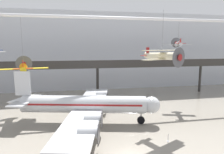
{
  "coord_description": "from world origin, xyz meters",
  "views": [
    {
      "loc": [
        -6.2,
        -21.6,
        13.13
      ],
      "look_at": [
        -0.01,
        10.12,
        8.21
      ],
      "focal_mm": 32.0,
      "sensor_mm": 36.0,
      "label": 1
    }
  ],
  "objects_px": {
    "airliner_silver_main": "(83,105)",
    "suspended_plane_yellow_lowwing": "(24,67)",
    "suspended_plane_silver_racer": "(178,44)",
    "stanchion_barrier": "(168,139)",
    "suspended_plane_cream_biplane": "(162,56)"
  },
  "relations": [
    {
      "from": "airliner_silver_main",
      "to": "suspended_plane_yellow_lowwing",
      "type": "height_order",
      "value": "suspended_plane_yellow_lowwing"
    },
    {
      "from": "suspended_plane_yellow_lowwing",
      "to": "suspended_plane_silver_racer",
      "type": "xyz_separation_m",
      "value": [
        31.79,
        1.03,
        4.41
      ]
    },
    {
      "from": "airliner_silver_main",
      "to": "stanchion_barrier",
      "type": "relative_size",
      "value": 28.04
    },
    {
      "from": "airliner_silver_main",
      "to": "suspended_plane_yellow_lowwing",
      "type": "relative_size",
      "value": 2.96
    },
    {
      "from": "suspended_plane_cream_biplane",
      "to": "airliner_silver_main",
      "type": "bearing_deg",
      "value": -139.55
    },
    {
      "from": "suspended_plane_yellow_lowwing",
      "to": "stanchion_barrier",
      "type": "xyz_separation_m",
      "value": [
        21.85,
        -15.33,
        -9.04
      ]
    },
    {
      "from": "suspended_plane_yellow_lowwing",
      "to": "suspended_plane_silver_racer",
      "type": "height_order",
      "value": "suspended_plane_silver_racer"
    },
    {
      "from": "suspended_plane_cream_biplane",
      "to": "suspended_plane_silver_racer",
      "type": "bearing_deg",
      "value": 116.42
    },
    {
      "from": "suspended_plane_yellow_lowwing",
      "to": "suspended_plane_silver_racer",
      "type": "relative_size",
      "value": 1.64
    },
    {
      "from": "stanchion_barrier",
      "to": "suspended_plane_yellow_lowwing",
      "type": "bearing_deg",
      "value": 144.96
    },
    {
      "from": "suspended_plane_yellow_lowwing",
      "to": "stanchion_barrier",
      "type": "height_order",
      "value": "suspended_plane_yellow_lowwing"
    },
    {
      "from": "suspended_plane_cream_biplane",
      "to": "stanchion_barrier",
      "type": "relative_size",
      "value": 7.69
    },
    {
      "from": "airliner_silver_main",
      "to": "suspended_plane_yellow_lowwing",
      "type": "xyz_separation_m",
      "value": [
        -10.62,
        6.16,
        6.08
      ]
    },
    {
      "from": "suspended_plane_cream_biplane",
      "to": "stanchion_barrier",
      "type": "bearing_deg",
      "value": -33.58
    },
    {
      "from": "airliner_silver_main",
      "to": "stanchion_barrier",
      "type": "height_order",
      "value": "airliner_silver_main"
    }
  ]
}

